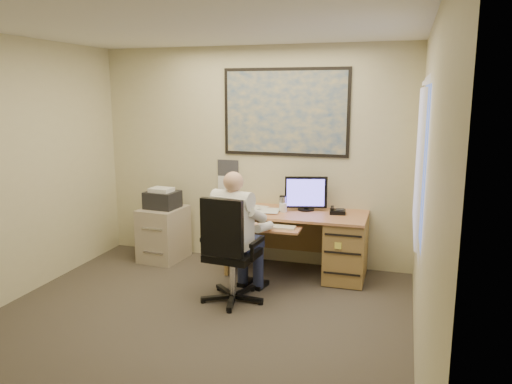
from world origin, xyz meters
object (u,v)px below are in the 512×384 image
(filing_cabinet, at_px, (164,229))
(person, at_px, (233,237))
(desk, at_px, (326,239))
(office_chair, at_px, (231,272))

(filing_cabinet, bearing_deg, person, -30.89)
(desk, xyz_separation_m, office_chair, (-0.80, -1.04, -0.11))
(desk, relative_size, filing_cabinet, 1.69)
(desk, distance_m, person, 1.28)
(desk, bearing_deg, person, -130.17)
(desk, xyz_separation_m, person, (-0.81, -0.96, 0.23))
(office_chair, xyz_separation_m, person, (-0.01, 0.08, 0.35))
(person, bearing_deg, office_chair, -74.89)
(filing_cabinet, height_order, person, person)
(filing_cabinet, height_order, office_chair, office_chair)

